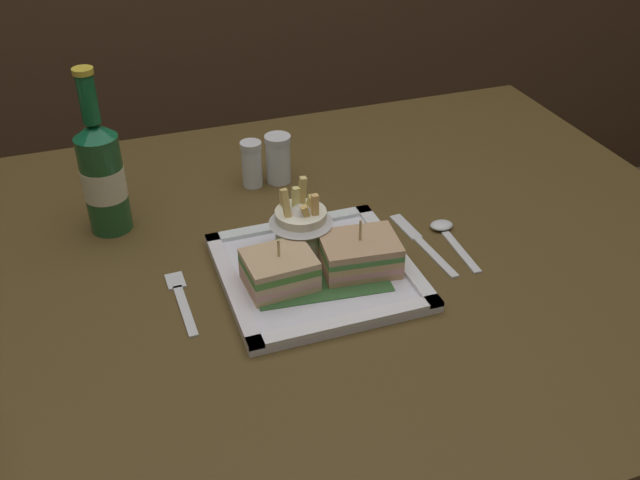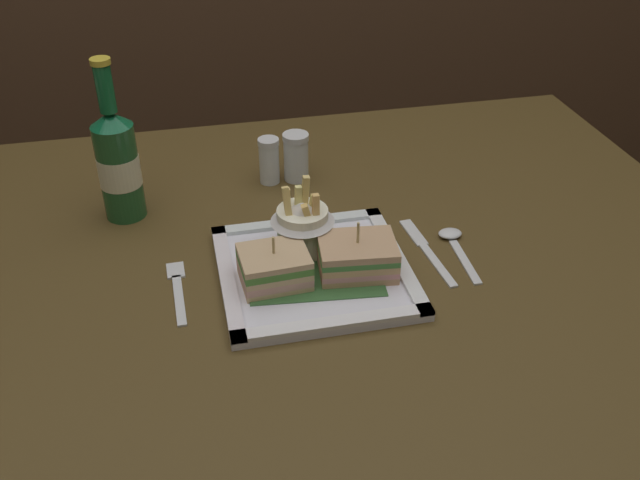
# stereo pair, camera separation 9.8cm
# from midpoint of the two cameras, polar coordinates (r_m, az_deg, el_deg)

# --- Properties ---
(dining_table) EXTENTS (1.20, 0.94, 0.77)m
(dining_table) POSITION_cam_midpoint_polar(r_m,az_deg,el_deg) (1.12, -2.27, -7.59)
(dining_table) COLOR #4B391A
(dining_table) RESTS_ON ground_plane
(square_plate) EXTENTS (0.26, 0.26, 0.02)m
(square_plate) POSITION_cam_midpoint_polar(r_m,az_deg,el_deg) (0.98, -3.17, -2.66)
(square_plate) COLOR white
(square_plate) RESTS_ON dining_table
(sandwich_half_left) EXTENTS (0.09, 0.08, 0.07)m
(sandwich_half_left) POSITION_cam_midpoint_polar(r_m,az_deg,el_deg) (0.94, -6.26, -2.54)
(sandwich_half_left) COLOR #DAB27C
(sandwich_half_left) RESTS_ON square_plate
(sandwich_half_right) EXTENTS (0.11, 0.09, 0.08)m
(sandwich_half_right) POSITION_cam_midpoint_polar(r_m,az_deg,el_deg) (0.96, 0.27, -1.23)
(sandwich_half_right) COLOR tan
(sandwich_half_right) RESTS_ON square_plate
(fries_cup) EXTENTS (0.09, 0.09, 0.11)m
(fries_cup) POSITION_cam_midpoint_polar(r_m,az_deg,el_deg) (0.99, -4.43, 1.35)
(fries_cup) COLOR white
(fries_cup) RESTS_ON square_plate
(beer_bottle) EXTENTS (0.06, 0.06, 0.25)m
(beer_bottle) POSITION_cam_midpoint_polar(r_m,az_deg,el_deg) (1.09, -19.48, 4.91)
(beer_bottle) COLOR #215228
(beer_bottle) RESTS_ON dining_table
(fork) EXTENTS (0.02, 0.14, 0.00)m
(fork) POSITION_cam_midpoint_polar(r_m,az_deg,el_deg) (0.97, -13.93, -4.59)
(fork) COLOR silver
(fork) RESTS_ON dining_table
(knife) EXTENTS (0.03, 0.17, 0.00)m
(knife) POSITION_cam_midpoint_polar(r_m,az_deg,el_deg) (1.05, 5.38, -0.21)
(knife) COLOR silver
(knife) RESTS_ON dining_table
(spoon) EXTENTS (0.04, 0.14, 0.01)m
(spoon) POSITION_cam_midpoint_polar(r_m,az_deg,el_deg) (1.07, 7.47, 0.59)
(spoon) COLOR silver
(spoon) RESTS_ON dining_table
(salt_shaker) EXTENTS (0.03, 0.03, 0.08)m
(salt_shaker) POSITION_cam_midpoint_polar(r_m,az_deg,el_deg) (1.19, -7.84, 5.76)
(salt_shaker) COLOR silver
(salt_shaker) RESTS_ON dining_table
(pepper_shaker) EXTENTS (0.04, 0.04, 0.08)m
(pepper_shaker) POSITION_cam_midpoint_polar(r_m,az_deg,el_deg) (1.19, -5.77, 6.19)
(pepper_shaker) COLOR silver
(pepper_shaker) RESTS_ON dining_table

